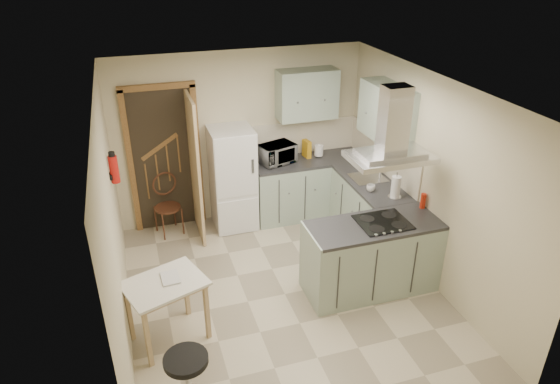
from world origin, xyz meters
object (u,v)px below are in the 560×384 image
object	(u,v)px
stool	(188,379)
peninsula	(372,256)
fridge	(233,179)
extractor_hood	(390,157)
bentwood_chair	(168,208)
microwave	(277,154)
drop_leaf_table	(168,311)

from	to	relation	value
stool	peninsula	bearing A→B (deg)	23.59
fridge	extractor_hood	size ratio (longest dim) A/B	1.67
bentwood_chair	microwave	size ratio (longest dim) A/B	1.62
extractor_hood	microwave	xyz separation A→B (m)	(-0.65, 2.01, -0.68)
bentwood_chair	stool	world-z (taller)	bentwood_chair
extractor_hood	microwave	bearing A→B (deg)	107.96
stool	microwave	xyz separation A→B (m)	(1.79, 3.03, 0.77)
drop_leaf_table	microwave	world-z (taller)	microwave
extractor_hood	drop_leaf_table	distance (m)	2.86
peninsula	bentwood_chair	size ratio (longest dim) A/B	1.89
drop_leaf_table	microwave	distance (m)	2.93
fridge	peninsula	xyz separation A→B (m)	(1.22, -1.98, -0.30)
extractor_hood	fridge	bearing A→B (deg)	123.79
peninsula	extractor_hood	distance (m)	1.27
bentwood_chair	stool	bearing A→B (deg)	-109.67
fridge	drop_leaf_table	xyz separation A→B (m)	(-1.19, -2.13, -0.38)
peninsula	stool	world-z (taller)	peninsula
microwave	drop_leaf_table	bearing A→B (deg)	-148.83
peninsula	microwave	size ratio (longest dim) A/B	3.07
extractor_hood	stool	distance (m)	3.02
fridge	peninsula	size ratio (longest dim) A/B	0.97
fridge	bentwood_chair	world-z (taller)	fridge
fridge	stool	distance (m)	3.24
peninsula	stool	distance (m)	2.56
drop_leaf_table	bentwood_chair	world-z (taller)	bentwood_chair
fridge	peninsula	distance (m)	2.35
fridge	microwave	bearing A→B (deg)	2.67
fridge	drop_leaf_table	size ratio (longest dim) A/B	1.92
peninsula	drop_leaf_table	distance (m)	2.42
extractor_hood	bentwood_chair	world-z (taller)	extractor_hood
extractor_hood	stool	xyz separation A→B (m)	(-2.44, -1.02, -1.45)
extractor_hood	microwave	distance (m)	2.22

